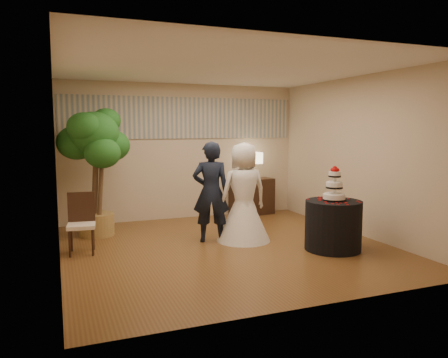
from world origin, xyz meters
name	(u,v)px	position (x,y,z in m)	size (l,w,h in m)	color
floor	(227,247)	(0.00, 0.00, 0.00)	(5.00, 5.00, 0.00)	brown
ceiling	(227,68)	(0.00, 0.00, 2.80)	(5.00, 5.00, 0.00)	white
wall_back	(183,152)	(0.00, 2.50, 1.40)	(5.00, 0.06, 2.80)	#CAB596
wall_front	(317,176)	(0.00, -2.50, 1.40)	(5.00, 0.06, 2.80)	#CAB596
wall_left	(56,165)	(-2.50, 0.00, 1.40)	(0.06, 5.00, 2.80)	#CAB596
wall_right	(359,156)	(2.50, 0.00, 1.40)	(0.06, 5.00, 2.80)	#CAB596
mural_border	(183,118)	(0.00, 2.48, 2.10)	(4.90, 0.02, 0.85)	#9B9A8E
groom	(211,192)	(-0.12, 0.44, 0.84)	(0.61, 0.40, 1.68)	black
bride	(244,192)	(0.41, 0.29, 0.83)	(0.91, 0.91, 1.66)	white
cake_table	(333,225)	(1.49, -0.72, 0.39)	(0.87, 0.87, 0.78)	black
wedding_cake	(334,183)	(1.49, -0.72, 1.05)	(0.35, 0.35, 0.54)	white
console	(252,197)	(1.49, 2.28, 0.39)	(0.95, 0.42, 0.79)	black
table_lamp	(252,166)	(1.49, 2.28, 1.08)	(0.35, 0.35, 0.58)	beige
ficus_tree	(95,171)	(-1.87, 1.56, 1.15)	(1.09, 1.09, 2.30)	#1E5A1C
side_chair	(81,224)	(-2.18, 0.47, 0.46)	(0.42, 0.44, 0.92)	black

